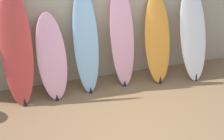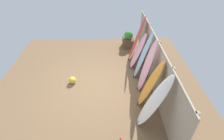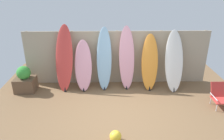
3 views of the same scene
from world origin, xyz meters
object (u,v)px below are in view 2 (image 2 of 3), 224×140
object	(u,v)px
surfboard_skyblue_2	(143,56)
surfboard_pink_3	(146,67)
surfboard_red_0	(136,40)
planter_box	(128,40)
surfboard_orange_4	(150,85)
surfboard_white_5	(153,102)
surfboard_pink_1	(138,52)
beach_ball	(72,80)

from	to	relation	value
surfboard_skyblue_2	surfboard_pink_3	size ratio (longest dim) A/B	0.98
surfboard_red_0	planter_box	size ratio (longest dim) A/B	2.44
surfboard_red_0	surfboard_orange_4	xyz separation A→B (m)	(2.71, 0.02, -0.16)
surfboard_orange_4	surfboard_white_5	xyz separation A→B (m)	(0.76, -0.06, 0.06)
surfboard_pink_1	surfboard_red_0	bearing A→B (deg)	178.63
surfboard_skyblue_2	beach_ball	xyz separation A→B (m)	(0.27, -2.65, -0.85)
surfboard_pink_1	planter_box	distance (m)	1.91
surfboard_pink_1	surfboard_pink_3	bearing A→B (deg)	2.64
surfboard_orange_4	beach_ball	world-z (taller)	surfboard_orange_4
surfboard_pink_3	planter_box	xyz separation A→B (m)	(-3.24, -0.23, -0.63)
surfboard_pink_3	beach_ball	size ratio (longest dim) A/B	7.58
surfboard_pink_3	surfboard_white_5	distance (m)	1.50
surfboard_red_0	surfboard_skyblue_2	size ratio (longest dim) A/B	1.05
surfboard_skyblue_2	surfboard_pink_1	bearing A→B (deg)	-174.38
surfboard_orange_4	beach_ball	size ratio (longest dim) A/B	6.59
surfboard_red_0	surfboard_orange_4	size ratio (longest dim) A/B	1.18
surfboard_red_0	surfboard_pink_3	xyz separation A→B (m)	(1.97, 0.05, -0.03)
surfboard_pink_3	surfboard_pink_1	bearing A→B (deg)	-177.36
surfboard_red_0	beach_ball	bearing A→B (deg)	-59.60
surfboard_orange_4	beach_ball	distance (m)	2.97
surfboard_pink_1	surfboard_orange_4	distance (m)	2.12
surfboard_red_0	surfboard_white_5	xyz separation A→B (m)	(3.47, -0.04, -0.10)
planter_box	surfboard_white_5	bearing A→B (deg)	1.68
planter_box	beach_ball	size ratio (longest dim) A/B	3.19
surfboard_pink_1	beach_ball	distance (m)	2.82
surfboard_white_5	planter_box	world-z (taller)	surfboard_white_5
surfboard_pink_3	surfboard_red_0	bearing A→B (deg)	-178.55
surfboard_pink_1	surfboard_skyblue_2	bearing A→B (deg)	5.62
surfboard_red_0	surfboard_white_5	bearing A→B (deg)	-0.64
surfboard_pink_1	beach_ball	size ratio (longest dim) A/B	5.95
surfboard_skyblue_2	planter_box	world-z (taller)	surfboard_skyblue_2
surfboard_skyblue_2	surfboard_pink_3	distance (m)	0.72
surfboard_red_0	surfboard_orange_4	world-z (taller)	surfboard_red_0
surfboard_red_0	surfboard_skyblue_2	distance (m)	1.26
surfboard_red_0	planter_box	distance (m)	1.44
surfboard_pink_1	surfboard_white_5	bearing A→B (deg)	-0.49
surfboard_skyblue_2	surfboard_pink_3	xyz separation A→B (m)	(0.72, -0.00, 0.01)
surfboard_white_5	beach_ball	distance (m)	3.31
surfboard_pink_3	planter_box	size ratio (longest dim) A/B	2.38
surfboard_red_0	surfboard_pink_1	bearing A→B (deg)	-1.37
surfboard_pink_1	surfboard_white_5	size ratio (longest dim) A/B	0.85
surfboard_pink_1	beach_ball	world-z (taller)	surfboard_pink_1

